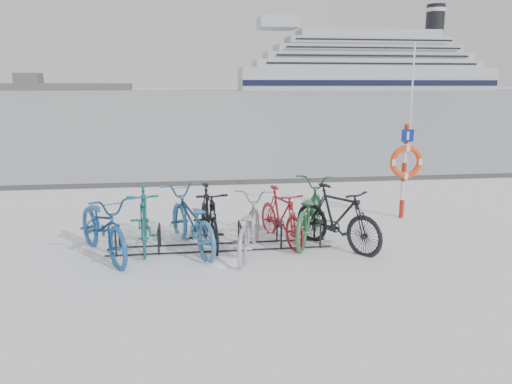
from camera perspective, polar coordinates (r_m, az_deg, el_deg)
The scene contains 15 objects.
ground at distance 9.11m, azimuth -4.11°, elevation -6.41°, with size 900.00×900.00×0.00m, color white.
ice_sheet at distance 163.65m, azimuth -7.51°, elevation 11.08°, with size 400.00×298.00×0.02m, color #9CA9B0.
quay_edge at distance 14.80m, azimuth -5.52°, elevation 1.04°, with size 400.00×0.25×0.10m, color #3F3F42.
bike_rack at distance 9.05m, azimuth -4.13°, elevation -5.33°, with size 4.00×0.48×0.46m.
lifebuoy_station at distance 11.25m, azimuth 16.75°, elevation 3.31°, with size 0.72×0.22×3.76m.
cruise_ferry at distance 257.40m, azimuth 12.34°, elevation 13.77°, with size 124.83×23.57×41.02m.
bike_0 at distance 8.91m, azimuth -17.09°, elevation -3.44°, with size 0.77×2.21×1.16m, color #1B4E8E.
bike_1 at distance 9.24m, azimuth -12.68°, elevation -2.69°, with size 0.54×1.91×1.15m, color #195F5D.
bike_2 at distance 8.94m, azimuth -7.44°, elevation -3.02°, with size 0.76×2.18×1.14m, color teal.
bike_3 at distance 9.08m, azimuth -5.39°, elevation -2.69°, with size 0.54×1.92×1.16m, color black.
bike_4 at distance 8.69m, azimuth -0.88°, elevation -3.66°, with size 0.70×2.01×1.05m, color #ACAFB4.
bike_5 at distance 9.29m, azimuth 2.88°, elevation -2.58°, with size 0.50×1.77×1.06m, color maroon.
bike_6 at distance 9.51m, azimuth 6.08°, elevation -1.96°, with size 0.78×2.23×1.17m, color #306E43.
bike_7 at distance 9.08m, azimuth 9.25°, elevation -2.71°, with size 0.55×1.96×1.18m, color black.
snow_drifts at distance 9.31m, azimuth 0.53°, elevation -5.95°, with size 4.08×2.10×0.20m.
Camera 1 is at (-0.49, -8.62, 2.90)m, focal length 35.00 mm.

